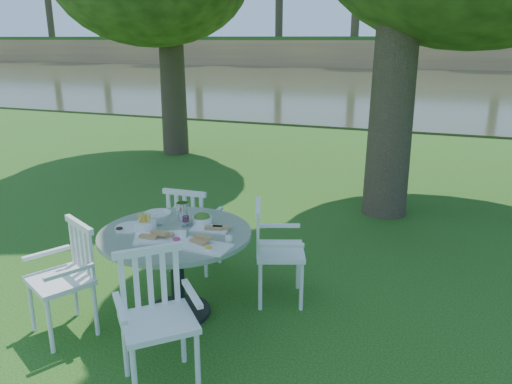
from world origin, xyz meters
TOP-DOWN VIEW (x-y plane):
  - ground at (0.00, 0.00)m, footprint 140.00×140.00m
  - table at (-0.32, -0.94)m, footprint 1.30×1.30m
  - chair_ne at (0.36, -0.40)m, footprint 0.58×0.60m
  - chair_nw at (-0.61, -0.12)m, footprint 0.48×0.45m
  - chair_sw at (-1.02, -1.46)m, footprint 0.63×0.62m
  - chair_se at (-0.04, -1.76)m, footprint 0.67×0.67m
  - tableware at (-0.35, -0.91)m, footprint 1.14×0.86m
  - river at (0.00, 23.00)m, footprint 100.00×28.00m

SIDE VIEW (x-z plane):
  - ground at x=0.00m, z-range 0.00..0.00m
  - river at x=0.00m, z-range -0.06..0.06m
  - chair_nw at x=-0.61m, z-range 0.08..1.00m
  - chair_ne at x=0.36m, z-range 0.08..1.02m
  - chair_sw at x=-1.02m, z-range 0.08..1.02m
  - chair_se at x=-0.04m, z-range 0.09..1.06m
  - table at x=-0.32m, z-range 0.23..1.02m
  - tableware at x=-0.35m, z-range 0.73..0.93m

